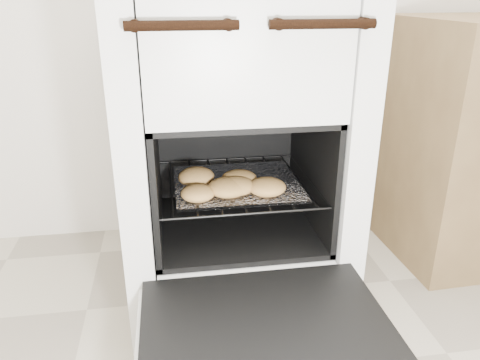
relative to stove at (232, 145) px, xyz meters
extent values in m
cube|color=silver|center=(0.00, 0.01, 0.01)|extent=(0.64, 0.68, 0.98)
cylinder|color=black|center=(-0.15, -0.35, 0.37)|extent=(0.23, 0.02, 0.02)
cylinder|color=black|center=(0.15, -0.35, 0.37)|extent=(0.23, 0.02, 0.02)
cube|color=black|center=(0.00, -0.54, -0.26)|extent=(0.55, 0.43, 0.03)
cube|color=silver|center=(0.00, -0.54, -0.28)|extent=(0.58, 0.45, 0.02)
cylinder|color=black|center=(-0.23, -0.07, -0.10)|extent=(0.01, 0.45, 0.01)
cylinder|color=black|center=(0.23, -0.07, -0.10)|extent=(0.01, 0.45, 0.01)
cylinder|color=black|center=(0.00, -0.28, -0.10)|extent=(0.46, 0.01, 0.01)
cylinder|color=black|center=(0.00, 0.14, -0.10)|extent=(0.46, 0.01, 0.01)
cylinder|color=black|center=(-0.19, -0.07, -0.10)|extent=(0.01, 0.43, 0.01)
cylinder|color=black|center=(-0.13, -0.07, -0.10)|extent=(0.01, 0.43, 0.01)
cylinder|color=black|center=(-0.06, -0.07, -0.10)|extent=(0.01, 0.43, 0.01)
cylinder|color=black|center=(0.00, -0.07, -0.10)|extent=(0.01, 0.43, 0.01)
cylinder|color=black|center=(0.06, -0.07, -0.10)|extent=(0.01, 0.43, 0.01)
cylinder|color=black|center=(0.13, -0.07, -0.10)|extent=(0.01, 0.43, 0.01)
cylinder|color=black|center=(0.19, -0.07, -0.10)|extent=(0.01, 0.43, 0.01)
cube|color=silver|center=(0.00, -0.09, -0.09)|extent=(0.36, 0.32, 0.01)
ellipsoid|color=tan|center=(0.07, -0.19, -0.06)|extent=(0.14, 0.14, 0.04)
ellipsoid|color=tan|center=(-0.12, -0.09, -0.06)|extent=(0.14, 0.14, 0.05)
ellipsoid|color=tan|center=(0.00, -0.12, -0.06)|extent=(0.12, 0.12, 0.04)
ellipsoid|color=tan|center=(-0.04, -0.18, -0.06)|extent=(0.14, 0.14, 0.05)
ellipsoid|color=tan|center=(-0.12, -0.20, -0.07)|extent=(0.11, 0.11, 0.04)
ellipsoid|color=tan|center=(-0.01, -0.17, -0.06)|extent=(0.11, 0.11, 0.05)
ellipsoid|color=tan|center=(-0.12, -0.09, -0.07)|extent=(0.11, 0.11, 0.04)
camera|label=1|loc=(-0.19, -1.35, 0.44)|focal=35.00mm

